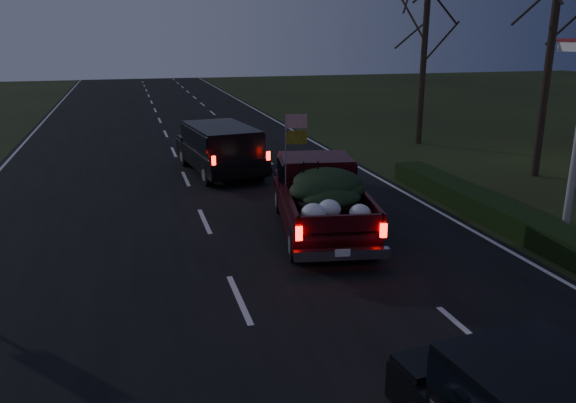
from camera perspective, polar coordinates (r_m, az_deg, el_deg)
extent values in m
plane|color=black|center=(11.27, -4.98, -9.91)|extent=(120.00, 120.00, 0.00)
cube|color=black|center=(11.26, -4.98, -9.87)|extent=(14.00, 120.00, 0.02)
cube|color=black|center=(16.79, 19.91, -0.75)|extent=(1.00, 10.00, 0.60)
cylinder|color=black|center=(22.18, 25.03, 13.11)|extent=(0.28, 0.28, 8.50)
cylinder|color=black|center=(27.43, 13.55, 12.97)|extent=(0.28, 0.28, 7.00)
cube|color=#34070D|center=(14.78, 3.31, -0.78)|extent=(2.88, 5.37, 0.56)
cube|color=#34070D|center=(15.45, 2.81, 2.94)|extent=(2.14, 1.93, 0.92)
cube|color=black|center=(15.42, 2.82, 3.31)|extent=(2.22, 1.85, 0.56)
cube|color=#34070D|center=(13.44, 4.23, -1.21)|extent=(2.35, 3.14, 0.06)
ellipsoid|color=black|center=(13.80, 4.11, 1.25)|extent=(1.92, 2.09, 0.61)
cylinder|color=gray|center=(14.29, -0.24, 4.77)|extent=(0.03, 0.03, 2.04)
cube|color=red|center=(14.17, 0.87, 8.15)|extent=(0.53, 0.11, 0.35)
cube|color=gold|center=(14.23, 0.87, 6.52)|extent=(0.53, 0.11, 0.35)
cube|color=black|center=(21.28, -6.97, 4.66)|extent=(2.80, 5.36, 0.64)
cube|color=black|center=(20.89, -6.83, 6.47)|extent=(2.49, 3.97, 0.85)
cube|color=black|center=(20.88, -6.84, 6.70)|extent=(2.58, 3.88, 0.51)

